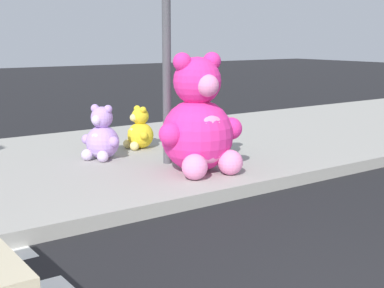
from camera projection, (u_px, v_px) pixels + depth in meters
sidewalk at (71, 167)px, 7.21m from camera, size 28.00×4.40×0.15m
sign_pole at (166, 30)px, 6.80m from camera, size 0.56×0.11×3.20m
plush_pink_large at (199, 125)px, 6.58m from camera, size 1.10×0.99×1.43m
plush_yellow at (139, 132)px, 8.01m from camera, size 0.42×0.48×0.62m
plush_lavender at (101, 137)px, 7.31m from camera, size 0.53×0.51×0.73m
plush_teal at (206, 133)px, 7.71m from camera, size 0.49×0.51×0.71m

